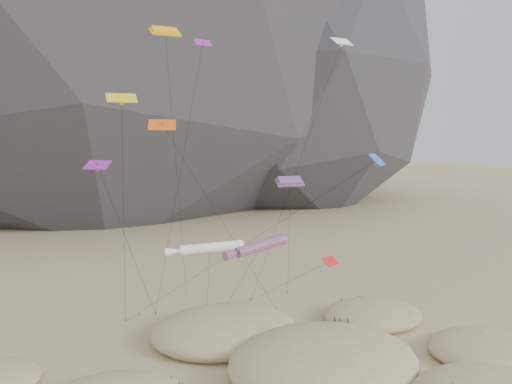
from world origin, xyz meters
The scene contains 8 objects.
dunes centered at (-0.56, 3.61, 0.74)m, with size 52.31×36.18×4.39m.
dune_grass centered at (-0.63, 4.56, 0.82)m, with size 44.25×28.03×1.48m.
kite_stakes centered at (0.76, 23.28, 0.15)m, with size 20.41×5.03×0.30m.
rainbow_tube_kite centered at (0.16, 9.67, 10.20)m, with size 6.92×14.60×10.98m.
white_tube_kite centered at (-4.18, 11.09, 10.19)m, with size 6.82×11.26×10.87m.
orange_parafoil centered at (-5.89, 16.86, 28.98)m, with size 6.66×12.44×29.85m.
multi_parafoil centered at (2.68, 8.70, 15.75)m, with size 9.33×15.56×16.40m.
delta_kites centered at (-0.80, 10.95, 19.73)m, with size 26.89×19.62×29.70m.
Camera 1 is at (-18.30, -29.12, 20.06)m, focal length 35.00 mm.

